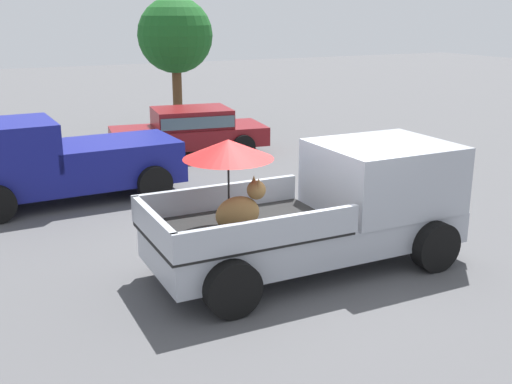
% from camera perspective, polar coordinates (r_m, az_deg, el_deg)
% --- Properties ---
extents(ground_plane, '(80.00, 80.00, 0.00)m').
position_cam_1_polar(ground_plane, '(9.98, 4.76, -6.95)').
color(ground_plane, '#4C4C4F').
extents(pickup_truck_main, '(5.07, 2.27, 2.21)m').
position_cam_1_polar(pickup_truck_main, '(9.84, 6.97, -1.29)').
color(pickup_truck_main, black).
rests_on(pickup_truck_main, ground).
extents(pickup_truck_red, '(4.85, 2.27, 1.80)m').
position_cam_1_polar(pickup_truck_red, '(13.79, -17.91, 2.74)').
color(pickup_truck_red, black).
rests_on(pickup_truck_red, ground).
extents(parked_sedan_near, '(4.51, 2.43, 1.33)m').
position_cam_1_polar(parked_sedan_near, '(17.58, -6.16, 5.83)').
color(parked_sedan_near, black).
rests_on(parked_sedan_near, ground).
extents(tree_by_lot, '(2.50, 2.50, 4.44)m').
position_cam_1_polar(tree_by_lot, '(21.19, -7.50, 14.16)').
color(tree_by_lot, brown).
rests_on(tree_by_lot, ground).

